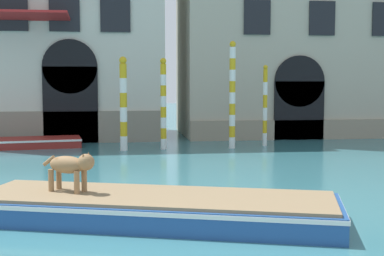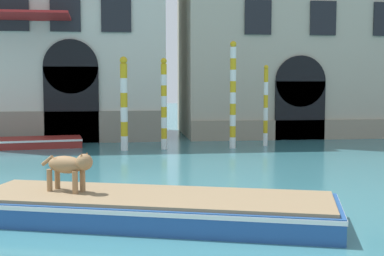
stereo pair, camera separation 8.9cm
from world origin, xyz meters
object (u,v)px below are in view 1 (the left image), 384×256
at_px(dog_on_deck, 71,166).
at_px(mooring_pole_1, 163,103).
at_px(boat_foreground, 154,207).
at_px(mooring_pole_0, 232,95).
at_px(boat_moored_near_palazzo, 18,143).
at_px(mooring_pole_3, 123,103).
at_px(mooring_pole_4, 265,105).

distance_m(dog_on_deck, mooring_pole_1, 10.75).
xyz_separation_m(boat_foreground, mooring_pole_0, (3.80, 10.85, 1.89)).
distance_m(boat_moored_near_palazzo, mooring_pole_1, 6.20).
bearing_deg(mooring_pole_0, mooring_pole_1, 179.21).
bearing_deg(dog_on_deck, boat_moored_near_palazzo, 136.97).
distance_m(mooring_pole_3, mooring_pole_4, 5.92).
xyz_separation_m(dog_on_deck, mooring_pole_4, (6.95, 11.00, 0.65)).
bearing_deg(dog_on_deck, mooring_pole_0, 93.95).
xyz_separation_m(mooring_pole_0, mooring_pole_4, (1.53, 0.65, -0.47)).
height_order(boat_foreground, mooring_pole_0, mooring_pole_0).
bearing_deg(mooring_pole_0, boat_moored_near_palazzo, 171.46).
distance_m(boat_foreground, mooring_pole_1, 11.04).
xyz_separation_m(mooring_pole_0, mooring_pole_3, (-4.34, -0.14, -0.32)).
bearing_deg(mooring_pole_1, boat_foreground, -95.41).
relative_size(dog_on_deck, mooring_pole_4, 0.32).
xyz_separation_m(boat_moored_near_palazzo, mooring_pole_0, (8.62, -1.30, 1.96)).
bearing_deg(mooring_pole_0, dog_on_deck, -117.62).
bearing_deg(dog_on_deck, mooring_pole_3, 115.53).
distance_m(boat_moored_near_palazzo, mooring_pole_4, 10.28).
xyz_separation_m(boat_moored_near_palazzo, mooring_pole_4, (10.15, -0.65, 1.50)).
bearing_deg(boat_foreground, mooring_pole_0, 88.35).
relative_size(dog_on_deck, boat_moored_near_palazzo, 0.21).
bearing_deg(boat_moored_near_palazzo, mooring_pole_3, -26.52).
relative_size(boat_foreground, boat_moored_near_palazzo, 1.42).
relative_size(boat_moored_near_palazzo, mooring_pole_3, 1.43).
xyz_separation_m(boat_foreground, mooring_pole_3, (-0.54, 10.70, 1.57)).
height_order(boat_moored_near_palazzo, mooring_pole_4, mooring_pole_4).
bearing_deg(mooring_pole_3, mooring_pole_0, 1.88).
bearing_deg(mooring_pole_4, dog_on_deck, -122.28).
height_order(dog_on_deck, mooring_pole_3, mooring_pole_3).
bearing_deg(mooring_pole_3, boat_foreground, -87.13).
xyz_separation_m(mooring_pole_3, mooring_pole_4, (5.87, 0.79, -0.15)).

